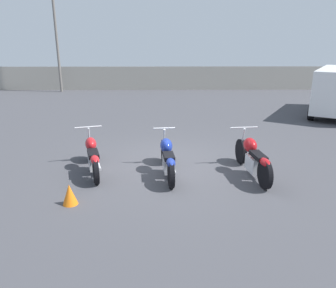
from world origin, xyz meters
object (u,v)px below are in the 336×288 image
(light_pole_left, at_px, (55,25))
(motorcycle_slot_0, at_px, (92,156))
(motorcycle_slot_1, at_px, (167,157))
(motorcycle_slot_2, at_px, (253,157))
(traffic_cone_near, at_px, (70,194))

(light_pole_left, height_order, motorcycle_slot_0, light_pole_left)
(light_pole_left, height_order, motorcycle_slot_1, light_pole_left)
(motorcycle_slot_0, distance_m, motorcycle_slot_1, 1.86)
(motorcycle_slot_1, bearing_deg, motorcycle_slot_2, -7.88)
(light_pole_left, relative_size, motorcycle_slot_2, 3.06)
(light_pole_left, bearing_deg, traffic_cone_near, -72.95)
(motorcycle_slot_0, xyz_separation_m, motorcycle_slot_1, (1.85, -0.19, 0.02))
(motorcycle_slot_2, xyz_separation_m, traffic_cone_near, (-4.01, -1.45, -0.24))
(motorcycle_slot_2, bearing_deg, motorcycle_slot_0, 169.84)
(light_pole_left, height_order, motorcycle_slot_2, light_pole_left)
(motorcycle_slot_0, height_order, traffic_cone_near, motorcycle_slot_0)
(motorcycle_slot_2, relative_size, traffic_cone_near, 5.25)
(light_pole_left, distance_m, traffic_cone_near, 16.67)
(motorcycle_slot_0, bearing_deg, motorcycle_slot_2, -20.92)
(light_pole_left, relative_size, motorcycle_slot_0, 3.23)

